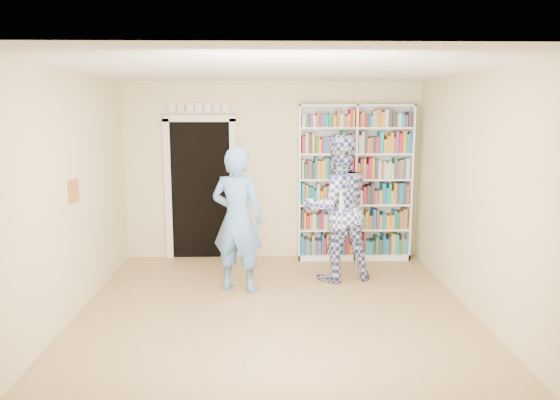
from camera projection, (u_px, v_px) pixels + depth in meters
name	position (u px, v px, depth m)	size (l,w,h in m)	color
floor	(275.00, 316.00, 6.14)	(5.00, 5.00, 0.00)	#9E7B4C
ceiling	(275.00, 70.00, 5.68)	(5.00, 5.00, 0.00)	white
wall_back	(272.00, 171.00, 8.37)	(4.50, 4.50, 0.00)	beige
wall_left	(66.00, 198.00, 5.85)	(5.00, 5.00, 0.00)	beige
wall_right	(480.00, 197.00, 5.97)	(5.00, 5.00, 0.00)	beige
bookshelf	(354.00, 182.00, 8.28)	(1.71, 0.32, 2.36)	white
doorway	(201.00, 182.00, 8.35)	(1.10, 0.08, 2.43)	black
wall_art	(74.00, 191.00, 6.04)	(0.03, 0.25, 0.25)	brown
man_blue	(237.00, 220.00, 6.85)	(0.67, 0.44, 1.84)	#5988C6
man_plaid	(338.00, 208.00, 7.30)	(0.95, 0.74, 1.96)	navy
paper_sheet	(346.00, 201.00, 7.04)	(0.23, 0.01, 0.33)	white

